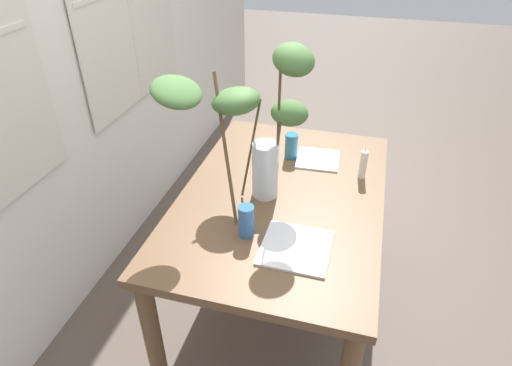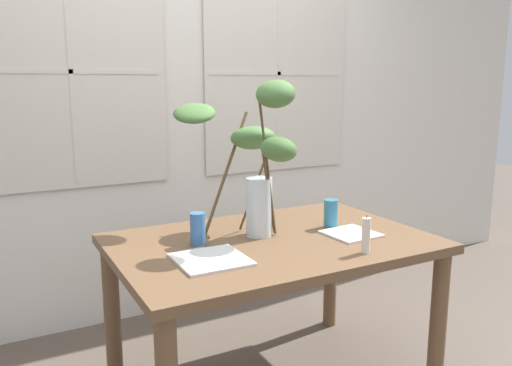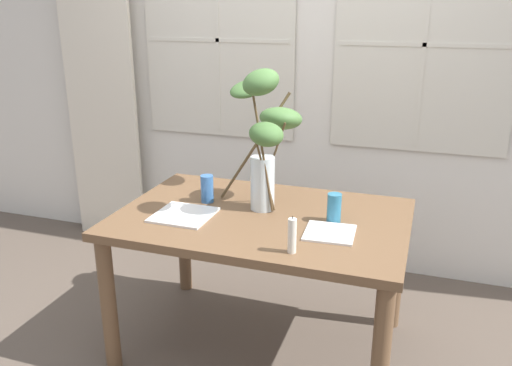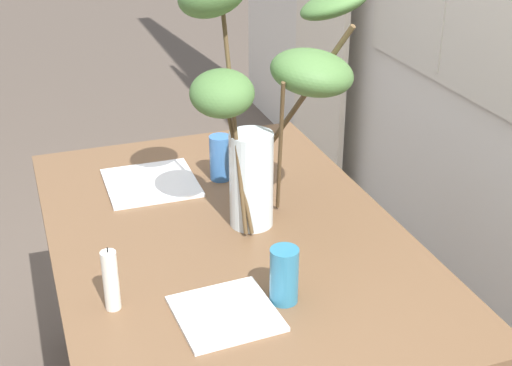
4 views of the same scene
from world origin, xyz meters
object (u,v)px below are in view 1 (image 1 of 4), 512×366
drinking_glass_blue_right (291,146)px  pillar_candle (363,165)px  vase_with_branches (253,116)px  dining_table (281,212)px  plate_square_left (296,248)px  drinking_glass_blue_left (246,221)px  plate_square_right (318,159)px

drinking_glass_blue_right → pillar_candle: (-0.10, -0.38, 0.01)m
vase_with_branches → drinking_glass_blue_right: 0.51m
vase_with_branches → drinking_glass_blue_right: size_ratio=5.34×
dining_table → plate_square_left: bearing=-159.4°
drinking_glass_blue_left → plate_square_left: 0.23m
dining_table → vase_with_branches: size_ratio=1.90×
drinking_glass_blue_right → plate_square_left: bearing=-166.8°
dining_table → pillar_candle: (0.24, -0.35, 0.18)m
plate_square_right → pillar_candle: (-0.11, -0.24, 0.07)m
dining_table → vase_with_branches: vase_with_branches is taller
vase_with_branches → drinking_glass_blue_right: bearing=-15.4°
vase_with_branches → drinking_glass_blue_left: vase_with_branches is taller
pillar_candle → plate_square_left: bearing=160.2°
dining_table → plate_square_left: (-0.36, -0.13, 0.11)m
vase_with_branches → pillar_candle: size_ratio=4.56×
drinking_glass_blue_left → drinking_glass_blue_right: bearing=-4.3°
drinking_glass_blue_left → plate_square_left: size_ratio=0.52×
vase_with_branches → plate_square_left: size_ratio=2.71×
plate_square_left → drinking_glass_blue_left: bearing=81.5°
drinking_glass_blue_right → vase_with_branches: bearing=164.6°
drinking_glass_blue_right → plate_square_left: 0.73m
vase_with_branches → plate_square_left: vase_with_branches is taller
plate_square_left → pillar_candle: (0.60, -0.22, 0.07)m
drinking_glass_blue_right → pillar_candle: pillar_candle is taller
dining_table → drinking_glass_blue_left: 0.38m
dining_table → pillar_candle: bearing=-55.1°
drinking_glass_blue_left → pillar_candle: bearing=-37.1°
drinking_glass_blue_left → plate_square_right: (0.68, -0.20, -0.07)m
drinking_glass_blue_left → plate_square_right: drinking_glass_blue_left is taller
pillar_candle → plate_square_right: bearing=64.4°
drinking_glass_blue_right → pillar_candle: size_ratio=0.85×
dining_table → plate_square_left: plate_square_left is taller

